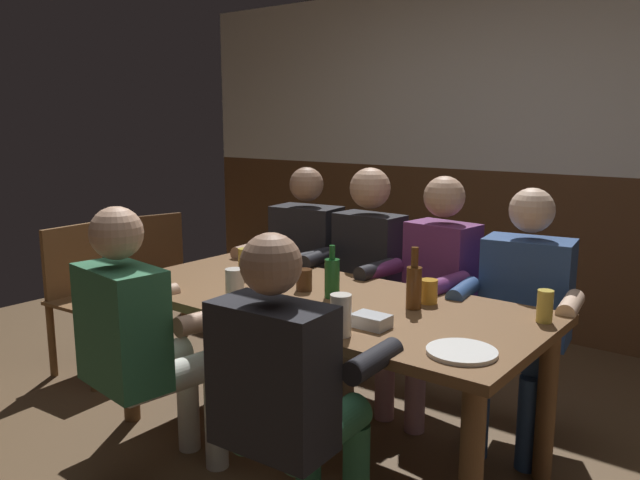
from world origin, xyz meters
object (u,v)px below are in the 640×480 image
object	(u,v)px
person_0	(301,260)
pint_glass_3	(429,291)
person_2	(433,285)
pint_glass_2	(235,287)
chair_empty_near_right	(163,278)
pint_glass_4	(304,280)
bottle_0	(332,277)
plate_0	(462,352)
bottle_1	(414,285)
dining_table	(318,317)
chair_empty_near_left	(88,294)
pint_glass_0	(341,315)
person_1	(361,270)
person_5	(288,385)
pint_glass_5	(245,263)
table_candle	(283,260)
person_4	(141,334)
condiment_caddy	(371,321)
pint_glass_1	(545,306)
person_3	(523,303)

from	to	relation	value
person_0	pint_glass_3	distance (m)	1.20
person_2	pint_glass_2	world-z (taller)	person_2
chair_empty_near_right	pint_glass_3	size ratio (longest dim) A/B	8.47
pint_glass_4	bottle_0	bearing A→B (deg)	-5.18
plate_0	bottle_1	size ratio (longest dim) A/B	0.92
dining_table	chair_empty_near_left	xyz separation A→B (m)	(-1.66, -0.11, -0.16)
person_2	chair_empty_near_right	xyz separation A→B (m)	(-1.84, -0.26, -0.20)
pint_glass_0	pint_glass_2	xyz separation A→B (m)	(-0.58, 0.04, 0.00)
chair_empty_near_right	pint_glass_3	xyz separation A→B (m)	(2.06, -0.20, 0.30)
person_1	chair_empty_near_right	bearing A→B (deg)	13.21
chair_empty_near_left	pint_glass_3	size ratio (longest dim) A/B	8.47
person_5	plate_0	world-z (taller)	person_5
person_5	chair_empty_near_right	xyz separation A→B (m)	(-2.02, 1.08, -0.17)
pint_glass_4	person_1	bearing A→B (deg)	99.71
pint_glass_5	table_candle	bearing A→B (deg)	89.40
person_0	pint_glass_2	xyz separation A→B (m)	(0.46, -1.00, 0.12)
person_4	condiment_caddy	distance (m)	0.93
person_2	pint_glass_2	bearing A→B (deg)	74.25
table_candle	person_4	bearing A→B (deg)	-83.28
chair_empty_near_left	pint_glass_5	bearing A→B (deg)	94.41
dining_table	pint_glass_4	world-z (taller)	pint_glass_4
condiment_caddy	plate_0	size ratio (longest dim) A/B	0.58
person_2	pint_glass_3	bearing A→B (deg)	122.70
bottle_0	pint_glass_0	bearing A→B (deg)	-49.61
person_2	plate_0	world-z (taller)	person_2
person_5	chair_empty_near_right	distance (m)	2.30
bottle_1	pint_glass_3	xyz separation A→B (m)	(0.01, 0.11, -0.05)
bottle_0	chair_empty_near_left	bearing A→B (deg)	-175.18
person_5	pint_glass_4	bearing A→B (deg)	122.47
bottle_1	pint_glass_5	xyz separation A→B (m)	(-0.93, -0.05, -0.03)
chair_empty_near_right	pint_glass_1	distance (m)	2.56
person_3	pint_glass_1	distance (m)	0.49
person_3	pint_glass_0	world-z (taller)	person_3
table_candle	pint_glass_5	size ratio (longest dim) A/B	0.54
dining_table	person_0	distance (m)	0.96
condiment_caddy	pint_glass_4	world-z (taller)	pint_glass_4
bottle_1	table_candle	bearing A→B (deg)	165.77
person_0	bottle_0	xyz separation A→B (m)	(0.72, -0.65, 0.14)
dining_table	chair_empty_near_right	distance (m)	1.68
dining_table	pint_glass_5	world-z (taller)	pint_glass_5
person_1	chair_empty_near_left	xyz separation A→B (m)	(-1.43, -0.79, -0.21)
person_5	pint_glass_0	bearing A→B (deg)	89.27
table_candle	pint_glass_5	distance (m)	0.29
person_0	pint_glass_4	size ratio (longest dim) A/B	12.19
person_4	person_0	bearing A→B (deg)	109.02
table_candle	pint_glass_4	world-z (taller)	pint_glass_4
condiment_caddy	pint_glass_2	size ratio (longest dim) A/B	0.88
person_3	person_4	world-z (taller)	person_3
pint_glass_1	dining_table	bearing A→B (deg)	-164.07
person_1	person_3	xyz separation A→B (m)	(0.91, 0.00, -0.03)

